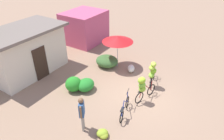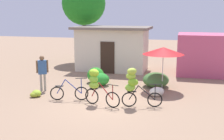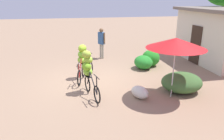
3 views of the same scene
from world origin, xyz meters
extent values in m
plane|color=#94755C|center=(0.00, 0.00, 0.00)|extent=(60.00, 60.00, 0.00)
cube|color=beige|center=(-1.50, 7.11, 1.36)|extent=(4.46, 2.50, 2.72)
cube|color=#72665B|center=(-1.50, 7.11, 2.80)|extent=(4.96, 3.00, 0.16)
cube|color=#332319|center=(-1.50, 5.84, 1.00)|extent=(0.90, 0.06, 2.00)
cube|color=#C64F73|center=(4.34, 7.20, 1.25)|extent=(3.20, 2.80, 2.50)
ellipsoid|color=#278E25|center=(-1.48, 3.35, 0.42)|extent=(0.92, 0.90, 0.84)
ellipsoid|color=#26872A|center=(-1.08, 2.81, 0.33)|extent=(1.04, 0.90, 0.67)
ellipsoid|color=#3C6631|center=(1.80, 3.30, 0.37)|extent=(1.34, 1.54, 0.73)
cylinder|color=beige|center=(2.18, 2.71, 1.03)|extent=(0.04, 0.04, 2.06)
cone|color=red|center=(2.18, 2.71, 1.96)|extent=(2.00, 2.00, 0.35)
torus|color=black|center=(-1.09, 0.16, 0.30)|extent=(0.60, 0.20, 0.61)
torus|color=black|center=(-2.12, -0.12, 0.30)|extent=(0.60, 0.20, 0.61)
cylinder|color=navy|center=(-1.94, -0.07, 0.62)|extent=(0.40, 0.14, 0.64)
cylinder|color=navy|center=(-1.42, 0.07, 0.62)|extent=(0.70, 0.22, 0.65)
cylinder|color=black|center=(-1.09, 0.16, 0.98)|extent=(0.49, 0.16, 0.03)
cylinder|color=navy|center=(-1.09, 0.16, 0.64)|extent=(0.04, 0.04, 0.67)
cube|color=black|center=(-2.02, -0.09, 0.64)|extent=(0.38, 0.23, 0.02)
torus|color=black|center=(0.48, -0.46, 0.33)|extent=(0.65, 0.21, 0.66)
torus|color=black|center=(-0.49, -0.21, 0.33)|extent=(0.65, 0.21, 0.66)
cylinder|color=maroon|center=(-0.32, -0.26, 0.65)|extent=(0.38, 0.13, 0.65)
cylinder|color=maroon|center=(0.17, -0.38, 0.65)|extent=(0.66, 0.20, 0.66)
cylinder|color=black|center=(0.48, -0.46, 0.94)|extent=(0.49, 0.15, 0.03)
cylinder|color=maroon|center=(0.48, -0.46, 0.63)|extent=(0.04, 0.04, 0.61)
cube|color=black|center=(-0.39, -0.24, 0.69)|extent=(0.38, 0.22, 0.02)
ellipsoid|color=#89BD32|center=(-0.36, -0.28, 0.84)|extent=(0.43, 0.34, 0.29)
ellipsoid|color=#77B931|center=(-0.38, -0.26, 1.08)|extent=(0.49, 0.44, 0.31)
ellipsoid|color=#8CBB26|center=(-0.37, -0.22, 1.34)|extent=(0.51, 0.45, 0.33)
torus|color=black|center=(2.11, 0.04, 0.31)|extent=(0.61, 0.18, 0.61)
torus|color=black|center=(1.10, -0.18, 0.31)|extent=(0.61, 0.18, 0.61)
cylinder|color=black|center=(1.27, -0.14, 0.60)|extent=(0.39, 0.12, 0.60)
cylinder|color=black|center=(1.78, -0.03, 0.60)|extent=(0.69, 0.19, 0.61)
cylinder|color=black|center=(2.11, 0.04, 0.95)|extent=(0.49, 0.14, 0.03)
cylinder|color=black|center=(2.11, 0.04, 0.63)|extent=(0.04, 0.04, 0.64)
cube|color=black|center=(1.20, -0.16, 0.64)|extent=(0.38, 0.21, 0.02)
ellipsoid|color=#85C137|center=(1.13, -0.15, 0.80)|extent=(0.50, 0.45, 0.30)
ellipsoid|color=#76B224|center=(1.25, -0.19, 1.04)|extent=(0.46, 0.39, 0.30)
ellipsoid|color=#94BE35|center=(1.15, -0.12, 1.26)|extent=(0.43, 0.35, 0.26)
ellipsoid|color=#9CB838|center=(1.19, -0.18, 1.48)|extent=(0.48, 0.44, 0.27)
ellipsoid|color=#91B12B|center=(-3.28, 0.16, 0.15)|extent=(0.66, 0.66, 0.30)
ellipsoid|color=#8FA229|center=(-3.31, 0.07, 0.12)|extent=(0.60, 0.62, 0.24)
ellipsoid|color=silver|center=(2.03, 1.58, 0.22)|extent=(0.83, 0.73, 0.44)
cylinder|color=gray|center=(-3.35, 1.12, 0.42)|extent=(0.11, 0.11, 0.85)
cylinder|color=gray|center=(-3.51, 1.02, 0.42)|extent=(0.11, 0.11, 0.85)
cube|color=#33598C|center=(-3.43, 1.07, 1.19)|extent=(0.44, 0.38, 0.67)
cylinder|color=brown|center=(-3.22, 1.21, 1.22)|extent=(0.08, 0.08, 0.61)
cylinder|color=brown|center=(-3.64, 0.94, 1.22)|extent=(0.08, 0.08, 0.61)
sphere|color=brown|center=(-3.43, 1.07, 1.64)|extent=(0.23, 0.23, 0.23)
camera|label=1|loc=(-8.14, -3.42, 6.99)|focal=32.67mm
camera|label=2|loc=(3.19, -10.85, 3.73)|focal=44.83mm
camera|label=3|loc=(8.57, -0.76, 3.39)|focal=34.17mm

